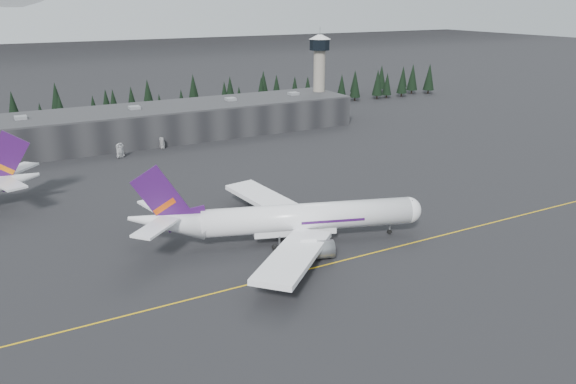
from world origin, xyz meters
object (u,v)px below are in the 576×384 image
terminal (161,123)px  jet_main (282,219)px  control_tower (319,67)px  gse_vehicle_b (163,147)px  gse_vehicle_a (120,156)px

terminal → jet_main: 112.34m
terminal → control_tower: bearing=2.3°
jet_main → gse_vehicle_b: bearing=108.0°
control_tower → gse_vehicle_a: control_tower is taller
jet_main → terminal: bearing=105.7°
terminal → control_tower: size_ratio=4.24×
control_tower → gse_vehicle_a: bearing=-165.6°
gse_vehicle_a → gse_vehicle_b: size_ratio=1.23×
gse_vehicle_a → gse_vehicle_b: gse_vehicle_a is taller
gse_vehicle_b → jet_main: bearing=-36.1°
gse_vehicle_a → gse_vehicle_b: (16.79, 5.27, -0.00)m
terminal → gse_vehicle_b: bearing=-105.9°
control_tower → gse_vehicle_b: 85.17m
gse_vehicle_a → control_tower: bearing=-5.2°
control_tower → gse_vehicle_b: size_ratio=8.63×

